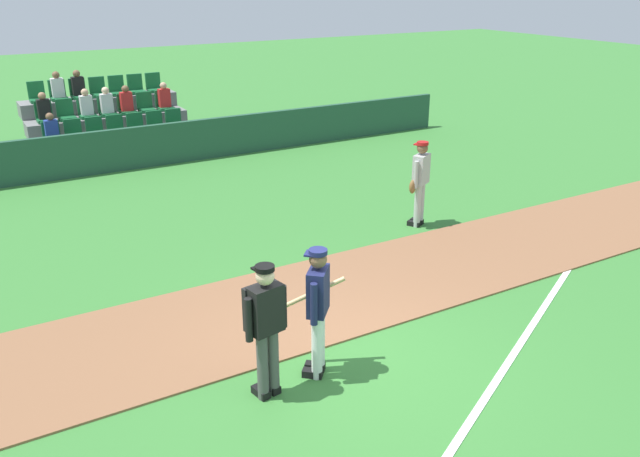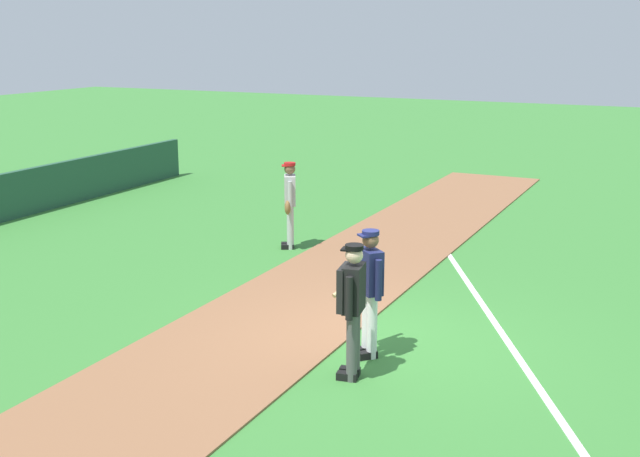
# 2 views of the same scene
# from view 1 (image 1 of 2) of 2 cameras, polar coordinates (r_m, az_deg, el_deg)

# --- Properties ---
(ground_plane) EXTENTS (80.00, 80.00, 0.00)m
(ground_plane) POSITION_cam_1_polar(r_m,az_deg,el_deg) (8.84, 2.22, -11.82)
(ground_plane) COLOR #387A33
(infield_dirt_path) EXTENTS (28.00, 2.66, 0.03)m
(infield_dirt_path) POSITION_cam_1_polar(r_m,az_deg,el_deg) (10.18, -3.27, -6.90)
(infield_dirt_path) COLOR brown
(infield_dirt_path) RESTS_ON ground
(foul_line_chalk) EXTENTS (10.70, 5.61, 0.01)m
(foul_line_chalk) POSITION_cam_1_polar(r_m,az_deg,el_deg) (10.26, 18.23, -7.89)
(foul_line_chalk) COLOR white
(foul_line_chalk) RESTS_ON ground
(dugout_fence) EXTENTS (20.00, 0.16, 1.10)m
(dugout_fence) POSITION_cam_1_polar(r_m,az_deg,el_deg) (17.85, -16.51, 6.71)
(dugout_fence) COLOR #234C38
(dugout_fence) RESTS_ON ground
(stadium_bleachers) EXTENTS (4.45, 2.95, 2.30)m
(stadium_bleachers) POSITION_cam_1_polar(r_m,az_deg,el_deg) (19.61, -18.00, 8.09)
(stadium_bleachers) COLOR slate
(stadium_bleachers) RESTS_ON ground
(batter_navy_jersey) EXTENTS (0.75, 0.68, 1.76)m
(batter_navy_jersey) POSITION_cam_1_polar(r_m,az_deg,el_deg) (8.16, -0.19, -6.95)
(batter_navy_jersey) COLOR white
(batter_navy_jersey) RESTS_ON ground
(umpire_home_plate) EXTENTS (0.58, 0.36, 1.76)m
(umpire_home_plate) POSITION_cam_1_polar(r_m,az_deg,el_deg) (7.78, -4.80, -8.31)
(umpire_home_plate) COLOR #4C4C4C
(umpire_home_plate) RESTS_ON ground
(runner_grey_jersey) EXTENTS (0.64, 0.42, 1.76)m
(runner_grey_jersey) POSITION_cam_1_polar(r_m,az_deg,el_deg) (13.22, 8.76, 4.16)
(runner_grey_jersey) COLOR #B2B2B2
(runner_grey_jersey) RESTS_ON ground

